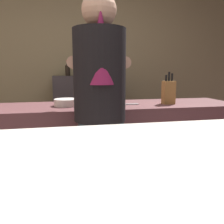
{
  "coord_description": "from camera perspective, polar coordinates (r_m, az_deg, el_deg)",
  "views": [
    {
      "loc": [
        -0.13,
        -1.23,
        1.2
      ],
      "look_at": [
        -0.03,
        -0.75,
        1.11
      ],
      "focal_mm": 37.95,
      "sensor_mm": 36.0,
      "label": 1
    }
  ],
  "objects": [
    {
      "name": "wall_back",
      "position": [
        3.44,
        -9.93,
        12.16
      ],
      "size": [
        5.2,
        0.1,
        2.7
      ],
      "primitive_type": "cube",
      "color": "#91815B",
      "rests_on": "ground"
    },
    {
      "name": "prep_counter",
      "position": [
        2.17,
        1.64,
        -10.14
      ],
      "size": [
        2.1,
        0.6,
        0.92
      ],
      "primitive_type": "cube",
      "color": "brown",
      "rests_on": "ground"
    },
    {
      "name": "back_shelf",
      "position": [
        3.23,
        -6.09,
        -1.49
      ],
      "size": [
        0.86,
        0.36,
        1.14
      ],
      "primitive_type": "cube",
      "color": "#383335",
      "rests_on": "ground"
    },
    {
      "name": "bartender",
      "position": [
        1.57,
        -2.92,
        1.53
      ],
      "size": [
        0.44,
        0.52,
        1.68
      ],
      "rotation": [
        0.0,
        0.0,
        1.5
      ],
      "color": "#243138",
      "rests_on": "ground"
    },
    {
      "name": "knife_block",
      "position": [
        2.13,
        13.46,
        4.73
      ],
      "size": [
        0.1,
        0.08,
        0.28
      ],
      "color": "olive",
      "rests_on": "prep_counter"
    },
    {
      "name": "mixing_bowl",
      "position": [
        2.0,
        -10.8,
        2.3
      ],
      "size": [
        0.21,
        0.21,
        0.06
      ],
      "primitive_type": "cylinder",
      "color": "silver",
      "rests_on": "prep_counter"
    },
    {
      "name": "chefs_knife",
      "position": [
        2.03,
        3.14,
        1.86
      ],
      "size": [
        0.24,
        0.03,
        0.01
      ],
      "primitive_type": "cube",
      "rotation": [
        0.0,
        0.0,
        -0.0
      ],
      "color": "silver",
      "rests_on": "prep_counter"
    },
    {
      "name": "bottle_olive_oil",
      "position": [
        3.17,
        -10.63,
        9.94
      ],
      "size": [
        0.07,
        0.07,
        0.2
      ],
      "color": "black",
      "rests_on": "back_shelf"
    },
    {
      "name": "bottle_vinegar",
      "position": [
        3.26,
        -3.48,
        10.19
      ],
      "size": [
        0.05,
        0.05,
        0.21
      ],
      "color": "#C8D086",
      "rests_on": "back_shelf"
    },
    {
      "name": "bottle_soy",
      "position": [
        3.27,
        -1.16,
        10.01
      ],
      "size": [
        0.05,
        0.05,
        0.18
      ],
      "color": "black",
      "rests_on": "back_shelf"
    },
    {
      "name": "bottle_hot_sauce",
      "position": [
        3.22,
        -6.8,
        9.95
      ],
      "size": [
        0.06,
        0.06,
        0.18
      ],
      "color": "#2B5B9D",
      "rests_on": "back_shelf"
    }
  ]
}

